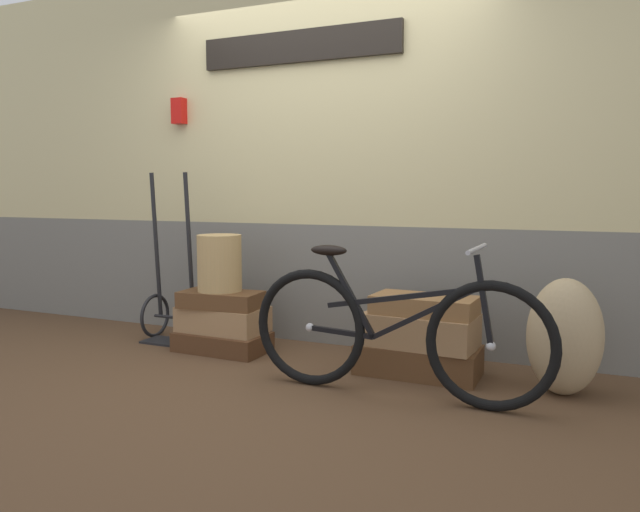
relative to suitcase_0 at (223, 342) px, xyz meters
The scene contains 12 objects.
ground 0.61m from the suitcase_0, 25.06° to the right, with size 10.17×5.20×0.06m, color #513823.
station_building 1.57m from the suitcase_0, 46.75° to the left, with size 8.17×0.74×2.81m.
suitcase_0 is the anchor object (origin of this frame).
suitcase_1 0.16m from the suitcase_0, 113.68° to the left, with size 0.61×0.35×0.18m, color #9E754C.
suitcase_2 0.30m from the suitcase_0, behind, with size 0.57×0.29×0.11m, color brown.
suitcase_3 1.41m from the suitcase_0, ahead, with size 0.74×0.37×0.18m, color brown.
suitcase_4 1.44m from the suitcase_0, ahead, with size 0.67×0.35×0.20m, color #9E754C.
suitcase_5 1.50m from the suitcase_0, ahead, with size 0.62×0.32×0.11m, color olive.
wicker_basket 0.56m from the suitcase_0, 141.77° to the left, with size 0.31×0.31×0.40m, color tan.
luggage_trolley 0.59m from the suitcase_0, 165.26° to the left, with size 0.39×0.39×1.27m.
burlap_sack 2.27m from the suitcase_0, ahead, with size 0.41×0.35×0.66m, color tan.
bicycle 1.49m from the suitcase_0, 17.61° to the right, with size 1.72×0.46×0.85m.
Camera 1 is at (1.80, -3.37, 1.14)m, focal length 34.44 mm.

